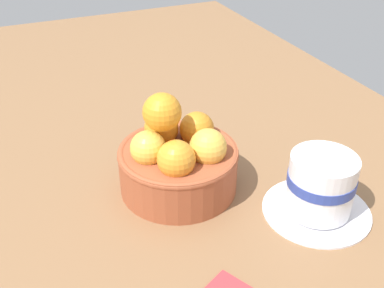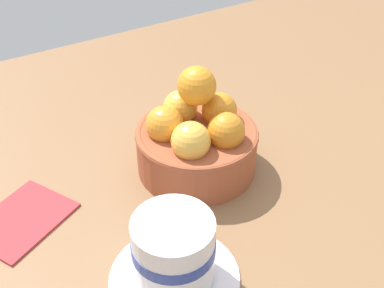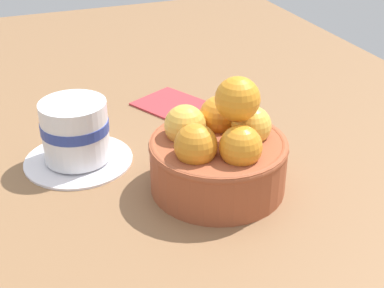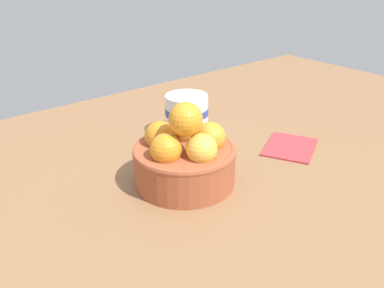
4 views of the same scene
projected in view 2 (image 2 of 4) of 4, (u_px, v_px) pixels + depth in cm
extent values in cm
cube|color=brown|center=(196.00, 176.00, 63.31)|extent=(159.95, 88.78, 3.17)
cylinder|color=#9E4C2D|center=(197.00, 149.00, 60.59)|extent=(15.22, 15.22, 5.91)
torus|color=#9E4C2D|center=(197.00, 133.00, 59.06)|extent=(15.42, 15.42, 1.00)
sphere|color=orange|center=(219.00, 110.00, 60.25)|extent=(4.54, 4.54, 4.54)
sphere|color=gold|center=(183.00, 107.00, 60.95)|extent=(4.48, 4.48, 4.48)
sphere|color=orange|center=(165.00, 124.00, 57.69)|extent=(4.67, 4.67, 4.67)
sphere|color=#F5B745|center=(191.00, 141.00, 54.98)|extent=(4.70, 4.70, 4.70)
sphere|color=orange|center=(226.00, 131.00, 56.57)|extent=(4.58, 4.58, 4.58)
sphere|color=orange|center=(197.00, 86.00, 57.18)|extent=(4.81, 4.81, 4.81)
cylinder|color=white|center=(175.00, 276.00, 48.02)|extent=(13.27, 13.27, 0.60)
cylinder|color=white|center=(174.00, 250.00, 45.64)|extent=(7.99, 7.99, 7.35)
cylinder|color=#2D4299|center=(173.00, 246.00, 45.26)|extent=(8.15, 8.15, 1.32)
cube|color=#B23338|center=(22.00, 218.00, 54.49)|extent=(13.28, 12.29, 0.60)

